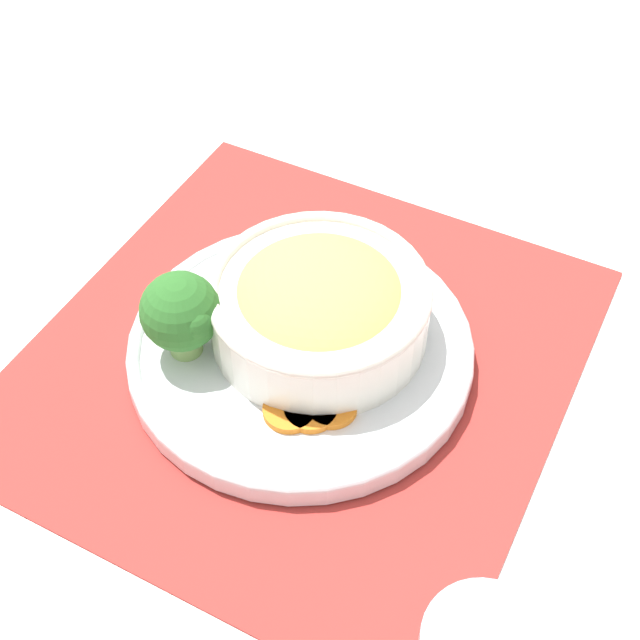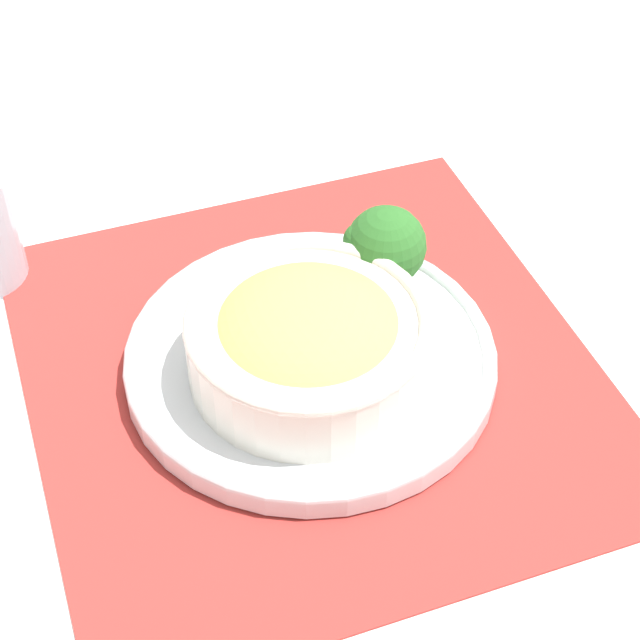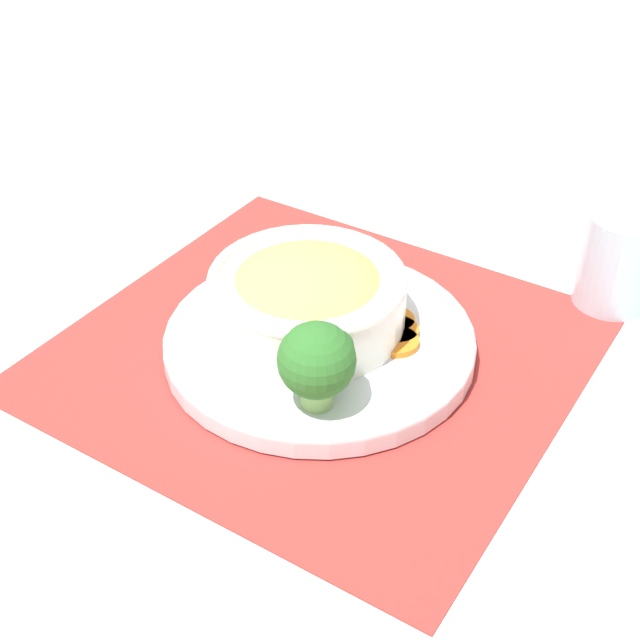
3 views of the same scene
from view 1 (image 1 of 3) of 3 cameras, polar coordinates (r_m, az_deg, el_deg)
The scene contains 8 objects.
ground_plane at distance 0.74m, azimuth -1.23°, elevation -2.53°, with size 4.00×4.00×0.00m, color white.
placemat at distance 0.73m, azimuth -1.23°, elevation -2.43°, with size 0.44×0.46×0.00m.
plate at distance 0.72m, azimuth -1.25°, elevation -1.76°, with size 0.28×0.28×0.02m.
bowl at distance 0.70m, azimuth -0.06°, elevation 0.99°, with size 0.18×0.18×0.07m.
broccoli_floret at distance 0.69m, azimuth -8.90°, elevation 0.46°, with size 0.06×0.06×0.08m.
carrot_slice_near at distance 0.68m, azimuth -1.95°, elevation -5.77°, with size 0.04×0.04×0.01m.
carrot_slice_middle at distance 0.68m, azimuth -0.60°, elevation -5.76°, with size 0.04×0.04×0.01m.
carrot_slice_far at distance 0.68m, azimuth 0.71°, elevation -5.50°, with size 0.04×0.04×0.01m.
Camera 1 is at (-0.21, 0.42, 0.57)m, focal length 50.00 mm.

